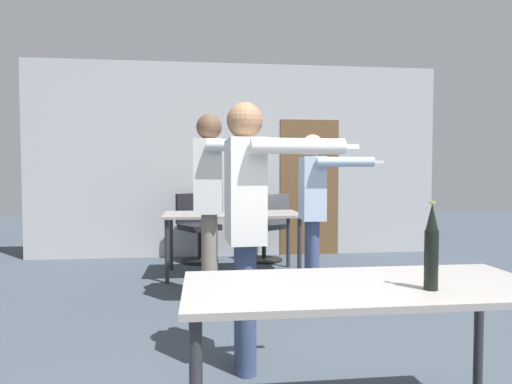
% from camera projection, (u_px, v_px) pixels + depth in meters
% --- Properties ---
extents(back_wall, '(6.14, 0.12, 2.87)m').
position_uv_depth(back_wall, '(239.00, 161.00, 6.85)').
color(back_wall, '#B2B5B7').
rests_on(back_wall, ground_plane).
extents(conference_table_near, '(1.64, 0.71, 0.76)m').
position_uv_depth(conference_table_near, '(364.00, 301.00, 2.09)').
color(conference_table_near, gray).
rests_on(conference_table_near, ground_plane).
extents(conference_table_far, '(1.65, 0.82, 0.76)m').
position_uv_depth(conference_table_far, '(232.00, 219.00, 5.58)').
color(conference_table_far, gray).
rests_on(conference_table_far, ground_plane).
extents(person_left_plaid, '(0.81, 0.73, 1.81)m').
position_uv_depth(person_left_plaid, '(211.00, 190.00, 4.34)').
color(person_left_plaid, slate).
rests_on(person_left_plaid, ground_plane).
extents(person_right_polo, '(0.78, 0.58, 1.70)m').
position_uv_depth(person_right_polo, '(247.00, 208.00, 2.88)').
color(person_right_polo, '#3D4C75').
rests_on(person_right_polo, ground_plane).
extents(person_center_tall, '(0.73, 0.61, 1.63)m').
position_uv_depth(person_center_tall, '(314.00, 199.00, 4.52)').
color(person_center_tall, '#3D4C75').
rests_on(person_center_tall, ground_plane).
extents(office_chair_near_pushed, '(0.65, 0.68, 0.95)m').
position_uv_depth(office_chair_near_pushed, '(197.00, 229.00, 6.42)').
color(office_chair_near_pushed, black).
rests_on(office_chair_near_pushed, ground_plane).
extents(office_chair_far_right, '(0.65, 0.67, 0.96)m').
position_uv_depth(office_chair_far_right, '(267.00, 229.00, 6.39)').
color(office_chair_far_right, black).
rests_on(office_chair_far_right, ground_plane).
extents(beer_bottle, '(0.06, 0.06, 0.38)m').
position_uv_depth(beer_bottle, '(431.00, 248.00, 1.97)').
color(beer_bottle, black).
rests_on(beer_bottle, conference_table_near).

